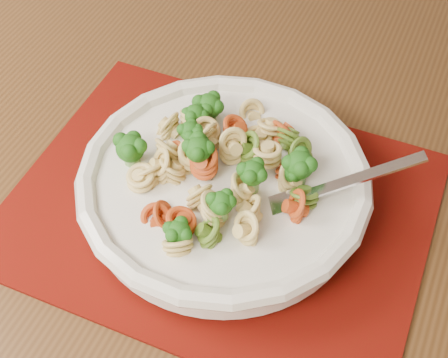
# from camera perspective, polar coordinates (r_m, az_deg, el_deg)

# --- Properties ---
(dining_table) EXTENTS (1.60, 1.16, 0.70)m
(dining_table) POSITION_cam_1_polar(r_m,az_deg,el_deg) (0.78, -0.15, 1.18)
(dining_table) COLOR #4A2E15
(dining_table) RESTS_ON ground
(placemat) EXTENTS (0.45, 0.37, 0.00)m
(placemat) POSITION_cam_1_polar(r_m,az_deg,el_deg) (0.63, -0.41, -2.60)
(placemat) COLOR #540304
(placemat) RESTS_ON dining_table
(pasta_bowl) EXTENTS (0.29, 0.29, 0.05)m
(pasta_bowl) POSITION_cam_1_polar(r_m,az_deg,el_deg) (0.61, -0.00, -0.50)
(pasta_bowl) COLOR silver
(pasta_bowl) RESTS_ON placemat
(pasta_broccoli_heap) EXTENTS (0.24, 0.24, 0.06)m
(pasta_broccoli_heap) POSITION_cam_1_polar(r_m,az_deg,el_deg) (0.60, 0.00, 0.37)
(pasta_broccoli_heap) COLOR tan
(pasta_broccoli_heap) RESTS_ON pasta_bowl
(fork) EXTENTS (0.18, 0.09, 0.08)m
(fork) POSITION_cam_1_polar(r_m,az_deg,el_deg) (0.58, 5.32, -2.21)
(fork) COLOR silver
(fork) RESTS_ON pasta_bowl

